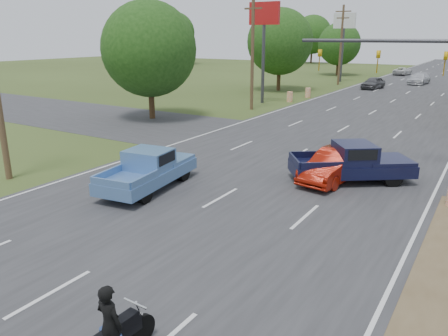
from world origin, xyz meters
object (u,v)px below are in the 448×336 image
Objects in this scene: navy_pickup at (354,162)px; distant_car_silver at (419,79)px; blue_pickup at (150,169)px; distant_car_white at (402,71)px; distant_car_grey at (373,83)px; rider at (110,329)px; red_convertible at (334,166)px.

navy_pickup is 1.08× the size of distant_car_silver.
blue_pickup reaches higher than distant_car_white.
rider is at bearing -73.05° from distant_car_grey.
red_convertible is 60.02m from distant_car_white.
blue_pickup reaches higher than distant_car_silver.
distant_car_silver is (2.74, 50.71, -0.12)m from blue_pickup.
distant_car_white is at bearing 106.75° from red_convertible.
distant_car_silver is 14.52m from distant_car_white.
blue_pickup is at bearing -87.08° from distant_car_silver.
blue_pickup is (-6.36, -5.01, 0.14)m from red_convertible.
red_convertible is 0.85× the size of distant_car_silver.
rider is at bearing -39.35° from navy_pickup.
rider reaches higher than distant_car_grey.
distant_car_white is (-8.35, 72.88, -0.22)m from rider.
red_convertible is 0.81× the size of blue_pickup.
blue_pickup is at bearing -132.97° from red_convertible.
blue_pickup is 1.05× the size of distant_car_silver.
distant_car_white is (-0.85, 22.50, -0.10)m from distant_car_grey.
distant_car_grey is (-1.09, 41.95, -0.12)m from blue_pickup.
distant_car_silver is at bearing 103.33° from red_convertible.
distant_car_white is at bearing 152.19° from navy_pickup.
rider is at bearing 101.86° from distant_car_white.
distant_car_silver is (-4.36, 45.26, -0.15)m from navy_pickup.
distant_car_white is (-9.04, 59.00, -0.25)m from navy_pickup.
blue_pickup is at bearing -80.03° from distant_car_grey.
navy_pickup is 59.69m from distant_car_white.
distant_car_silver reaches higher than distant_car_grey.
navy_pickup is (0.74, 0.44, 0.17)m from red_convertible.
red_convertible is 2.54× the size of rider.
rider reaches higher than distant_car_white.
navy_pickup is 1.27× the size of distant_car_grey.
red_convertible is 45.84m from distant_car_silver.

